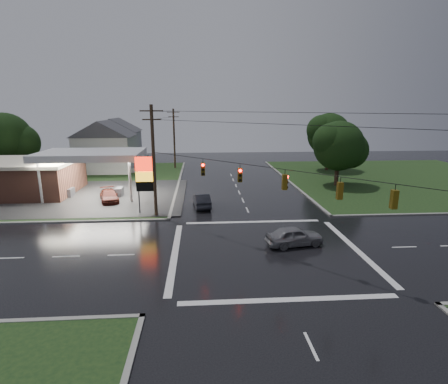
{
  "coord_description": "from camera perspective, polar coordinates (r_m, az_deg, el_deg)",
  "views": [
    {
      "loc": [
        -4.98,
        -24.68,
        10.74
      ],
      "look_at": [
        -2.79,
        7.03,
        3.0
      ],
      "focal_mm": 28.0,
      "sensor_mm": 36.0,
      "label": 1
    }
  ],
  "objects": [
    {
      "name": "grass_ne",
      "position": [
        60.35,
        27.04,
        1.97
      ],
      "size": [
        36.0,
        36.0,
        0.08
      ],
      "primitive_type": "cube",
      "color": "black",
      "rests_on": "ground"
    },
    {
      "name": "tree_ne_far",
      "position": [
        62.87,
        16.89,
        8.95
      ],
      "size": [
        8.46,
        7.2,
        9.8
      ],
      "color": "black",
      "rests_on": "ground"
    },
    {
      "name": "ground",
      "position": [
        27.37,
        6.96,
        -9.52
      ],
      "size": [
        120.0,
        120.0,
        0.0
      ],
      "primitive_type": "plane",
      "color": "black",
      "rests_on": "ground"
    },
    {
      "name": "car_pump",
      "position": [
        42.88,
        -18.26,
        -0.58
      ],
      "size": [
        3.35,
        5.06,
        1.36
      ],
      "primitive_type": "imported",
      "rotation": [
        0.0,
        0.0,
        0.34
      ],
      "color": "#4B1811",
      "rests_on": "ground"
    },
    {
      "name": "pylon_sign",
      "position": [
        36.24,
        -12.65,
        2.65
      ],
      "size": [
        2.0,
        0.35,
        6.0
      ],
      "color": "#59595E",
      "rests_on": "ground"
    },
    {
      "name": "grass_nw",
      "position": [
        55.9,
        -25.95,
        1.26
      ],
      "size": [
        36.0,
        36.0,
        0.08
      ],
      "primitive_type": "cube",
      "color": "black",
      "rests_on": "ground"
    },
    {
      "name": "traffic_signals",
      "position": [
        25.52,
        7.42,
        3.96
      ],
      "size": [
        26.87,
        26.87,
        1.47
      ],
      "color": "black",
      "rests_on": "ground"
    },
    {
      "name": "gas_station",
      "position": [
        49.65,
        -28.54,
        2.52
      ],
      "size": [
        26.2,
        18.0,
        5.6
      ],
      "color": "#2D2D2D",
      "rests_on": "ground"
    },
    {
      "name": "car_crossing",
      "position": [
        28.5,
        11.42,
        -7.06
      ],
      "size": [
        4.8,
        2.62,
        1.55
      ],
      "primitive_type": "imported",
      "rotation": [
        0.0,
        0.0,
        1.75
      ],
      "color": "slate",
      "rests_on": "ground"
    },
    {
      "name": "tree_ne_near",
      "position": [
        50.7,
        18.38,
        7.13
      ],
      "size": [
        7.99,
        6.8,
        8.98
      ],
      "color": "black",
      "rests_on": "ground"
    },
    {
      "name": "utility_pole_n",
      "position": [
        63.06,
        -8.14,
        8.76
      ],
      "size": [
        2.2,
        0.32,
        10.5
      ],
      "color": "#382619",
      "rests_on": "ground"
    },
    {
      "name": "car_north",
      "position": [
        38.55,
        -3.7,
        -1.34
      ],
      "size": [
        2.16,
        4.79,
        1.53
      ],
      "primitive_type": "imported",
      "rotation": [
        0.0,
        0.0,
        3.26
      ],
      "color": "black",
      "rests_on": "ground"
    },
    {
      "name": "tree_nw_behind",
      "position": [
        61.99,
        -31.98,
        7.42
      ],
      "size": [
        8.93,
        7.6,
        10.0
      ],
      "color": "black",
      "rests_on": "ground"
    },
    {
      "name": "utility_pole_nw",
      "position": [
        34.84,
        -11.4,
        5.13
      ],
      "size": [
        2.2,
        0.32,
        11.0
      ],
      "color": "#382619",
      "rests_on": "ground"
    },
    {
      "name": "house_far",
      "position": [
        74.9,
        -17.21,
        8.23
      ],
      "size": [
        11.05,
        8.48,
        8.6
      ],
      "color": "silver",
      "rests_on": "ground"
    },
    {
      "name": "house_near",
      "position": [
        63.07,
        -18.75,
        7.21
      ],
      "size": [
        11.05,
        8.48,
        8.6
      ],
      "color": "silver",
      "rests_on": "ground"
    }
  ]
}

